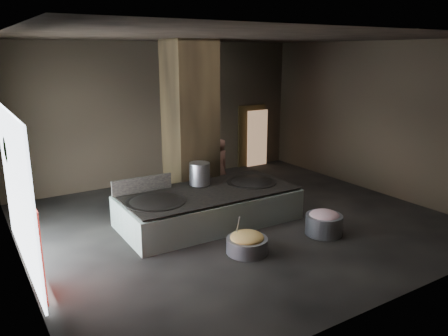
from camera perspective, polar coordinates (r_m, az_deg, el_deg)
floor at (r=11.25m, az=1.69°, el=-7.13°), size 10.00×9.00×0.10m
ceiling at (r=10.44m, az=1.90°, el=16.98°), size 10.00×9.00×0.10m
back_wall at (r=14.56m, az=-8.27°, el=7.18°), size 10.00×0.10×4.50m
front_wall at (r=7.37m, az=21.83°, el=-1.31°), size 10.00×0.10×4.50m
left_wall at (r=8.91m, az=-26.35°, el=0.88°), size 0.10×9.00×4.50m
right_wall at (r=14.02m, az=19.33°, el=6.20°), size 0.10×9.00×4.50m
pillar at (r=12.07m, az=-4.44°, el=5.70°), size 1.20×1.20×4.50m
hearth_platform at (r=11.03m, az=-1.99°, el=-5.19°), size 4.41×2.14×0.76m
platform_cap at (r=10.89m, az=-2.01°, el=-3.05°), size 4.30×2.07×0.03m
wok_left at (r=10.26m, az=-8.92°, el=-4.76°), size 1.39×1.39×0.38m
wok_left_rim at (r=10.24m, az=-8.93°, el=-4.39°), size 1.42×1.42×0.05m
wok_right at (r=11.65m, az=3.63°, el=-2.20°), size 1.29×1.29×0.36m
wok_right_rim at (r=11.63m, az=3.64°, el=-1.87°), size 1.32×1.32×0.05m
stock_pot at (r=11.28m, az=-3.20°, el=-0.75°), size 0.54×0.54×0.57m
splash_guard at (r=10.88m, az=-10.65°, el=-2.14°), size 1.53×0.07×0.38m
cook at (r=12.85m, az=-0.64°, el=0.00°), size 0.70×0.53×1.73m
veg_basin at (r=9.51m, az=3.02°, el=-10.05°), size 0.99×0.99×0.33m
veg_fill at (r=9.43m, az=3.03°, el=-9.03°), size 0.73×0.73×0.23m
ladle at (r=9.38m, az=1.76°, el=-7.80°), size 0.14×0.34×0.63m
meat_basin at (r=10.64m, az=12.90°, el=-7.20°), size 0.88×0.88×0.47m
meat_fill at (r=10.56m, az=12.96°, el=-6.13°), size 0.71×0.71×0.27m
doorway_near at (r=15.18m, az=-3.81°, el=3.21°), size 1.18×0.08×2.38m
doorway_near_glow at (r=15.29m, az=-3.44°, el=3.11°), size 0.85×0.04×2.02m
doorway_far at (r=16.43m, az=3.60°, el=4.11°), size 1.18×0.08×2.38m
doorway_far_glow at (r=16.41m, az=4.37°, el=3.90°), size 0.88×0.04×2.09m
left_opening at (r=9.27m, az=-25.41°, el=-2.68°), size 0.04×4.20×3.10m
pavilion_sliver at (r=8.32m, az=-23.20°, el=-9.92°), size 0.05×0.90×1.70m
tree_silhouette at (r=10.21m, az=-26.02°, el=2.24°), size 0.28×1.10×1.10m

